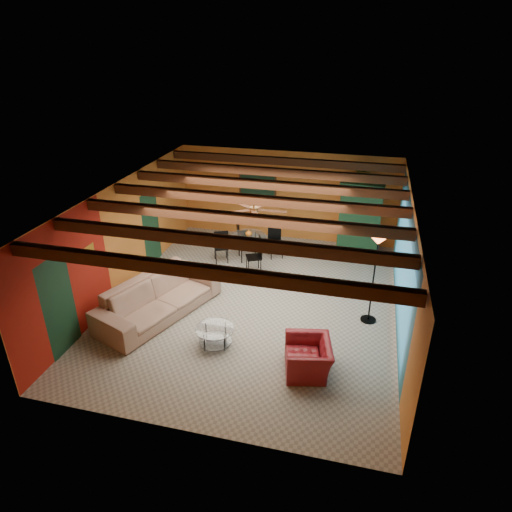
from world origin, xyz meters
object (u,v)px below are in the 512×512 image
(armoire, at_px, (360,217))
(floor_lamp, at_px, (373,279))
(coffee_table, at_px, (215,336))
(dining_table, at_px, (249,243))
(sofa, at_px, (159,297))
(armchair, at_px, (308,357))
(potted_plant, at_px, (364,175))
(vase, at_px, (248,223))

(armoire, xyz_separation_m, floor_lamp, (0.45, -3.77, 0.06))
(coffee_table, height_order, dining_table, dining_table)
(sofa, relative_size, armchair, 3.10)
(potted_plant, height_order, vase, potted_plant)
(sofa, xyz_separation_m, dining_table, (1.23, 3.20, 0.06))
(armchair, relative_size, vase, 5.35)
(dining_table, bearing_deg, floor_lamp, -34.30)
(armchair, distance_m, coffee_table, 1.98)
(potted_plant, xyz_separation_m, vase, (-2.93, -1.46, -1.15))
(sofa, xyz_separation_m, potted_plant, (4.16, 4.66, 1.79))
(coffee_table, bearing_deg, armoire, 64.71)
(vase, bearing_deg, armoire, 26.57)
(armoire, height_order, vase, armoire)
(vase, bearing_deg, dining_table, 0.00)
(coffee_table, bearing_deg, sofa, 153.94)
(dining_table, xyz_separation_m, floor_lamp, (3.38, -2.30, 0.55))
(coffee_table, height_order, potted_plant, potted_plant)
(sofa, height_order, floor_lamp, floor_lamp)
(armchair, height_order, coffee_table, armchair)
(sofa, distance_m, armchair, 3.71)
(dining_table, bearing_deg, armchair, -61.80)
(dining_table, distance_m, potted_plant, 3.70)
(sofa, distance_m, coffee_table, 1.78)
(dining_table, xyz_separation_m, potted_plant, (2.93, 1.46, 1.73))
(coffee_table, relative_size, floor_lamp, 0.38)
(coffee_table, bearing_deg, floor_lamp, 29.00)
(sofa, relative_size, armoire, 1.51)
(sofa, xyz_separation_m, armchair, (3.54, -1.10, -0.12))
(coffee_table, xyz_separation_m, vase, (-0.36, 3.98, 0.88))
(armchair, relative_size, armoire, 0.49)
(coffee_table, distance_m, potted_plant, 6.35)
(dining_table, bearing_deg, coffee_table, -84.90)
(floor_lamp, bearing_deg, coffee_table, -151.00)
(dining_table, bearing_deg, sofa, -111.06)
(floor_lamp, bearing_deg, vase, 145.70)
(dining_table, distance_m, armoire, 3.31)
(armchair, height_order, floor_lamp, floor_lamp)
(armoire, distance_m, vase, 3.27)
(armoire, bearing_deg, coffee_table, -108.27)
(floor_lamp, height_order, potted_plant, potted_plant)
(sofa, relative_size, dining_table, 1.56)
(armchair, distance_m, dining_table, 4.88)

